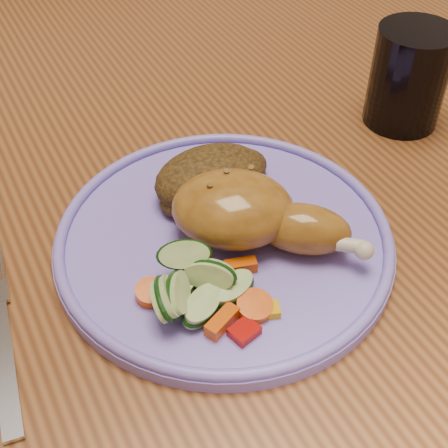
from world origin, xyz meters
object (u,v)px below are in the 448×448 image
object	(u,v)px
dining_table	(239,187)
chair_far	(90,75)
plate	(224,241)
drinking_glass	(409,77)
fork	(1,335)

from	to	relation	value
dining_table	chair_far	size ratio (longest dim) A/B	1.54
chair_far	plate	size ratio (longest dim) A/B	3.05
drinking_glass	dining_table	bearing A→B (deg)	158.61
chair_far	fork	xyz separation A→B (m)	(-0.30, -0.78, 0.26)
plate	fork	world-z (taller)	plate
plate	drinking_glass	size ratio (longest dim) A/B	2.77
fork	drinking_glass	xyz separation A→B (m)	(0.47, 0.09, 0.05)
dining_table	fork	bearing A→B (deg)	-152.15
dining_table	chair_far	xyz separation A→B (m)	(0.00, 0.63, -0.17)
drinking_glass	plate	bearing A→B (deg)	-162.46
chair_far	dining_table	bearing A→B (deg)	-90.00
plate	dining_table	bearing A→B (deg)	56.59
drinking_glass	fork	bearing A→B (deg)	-168.83
chair_far	fork	world-z (taller)	chair_far
fork	drinking_glass	distance (m)	0.48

